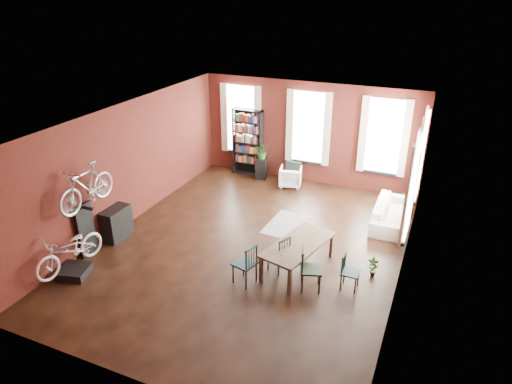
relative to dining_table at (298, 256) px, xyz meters
The scene contains 19 objects.
room 2.36m from the dining_table, 136.86° to the left, with size 9.00×9.04×3.22m.
dining_table is the anchor object (origin of this frame).
dining_chair_a 1.30m from the dining_table, 133.10° to the right, with size 0.44×0.44×0.94m, color #173333.
dining_chair_b 0.45m from the dining_table, 148.19° to the right, with size 0.41×0.41×0.88m, color black.
dining_chair_c 0.79m from the dining_table, 51.22° to the right, with size 0.44×0.44×0.95m, color black.
dining_chair_d 1.27m from the dining_table, 12.39° to the right, with size 0.37×0.37×0.81m, color #173331.
bookshelf 5.84m from the dining_table, 125.39° to the left, with size 1.00×0.32×2.20m, color black.
white_armchair 4.60m from the dining_table, 111.51° to the left, with size 0.67×0.62×0.69m, color silver.
cream_sofa 3.41m from the dining_table, 62.06° to the left, with size 2.08×0.61×0.81m, color beige.
striped_rug 2.06m from the dining_table, 117.09° to the left, with size 0.91×1.46×0.01m, color black.
bike_trainer 4.97m from the dining_table, 153.57° to the right, with size 0.61×0.61×0.18m, color black.
bike_wall_rack 4.96m from the dining_table, 163.75° to the right, with size 0.16×0.60×1.30m, color black.
console_table 4.66m from the dining_table, behind, with size 0.40×0.80×0.80m, color black.
plant_stand 5.27m from the dining_table, 121.79° to the left, with size 0.34×0.34×0.69m, color black.
plant_by_sofa 4.88m from the dining_table, 67.75° to the left, with size 0.32×0.57×0.26m, color #2F5722.
plant_small 1.67m from the dining_table, 13.12° to the left, with size 0.24×0.45×0.16m, color #305622.
bicycle_floor 5.03m from the dining_table, 153.90° to the right, with size 0.60×0.90×1.71m, color silver.
bicycle_hung 5.04m from the dining_table, 162.90° to the right, with size 0.47×1.00×1.66m, color #A5A8AD.
plant_on_stand 5.32m from the dining_table, 121.33° to the left, with size 0.49×0.54×0.42m, color #265020.
Camera 1 is at (3.92, -8.74, 5.90)m, focal length 32.00 mm.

